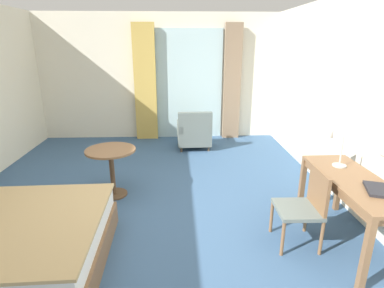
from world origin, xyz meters
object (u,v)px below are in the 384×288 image
object	(u,v)px
desk_lamp	(334,141)
armchair_by_window	(194,133)
writing_desk	(354,187)
round_cafe_table	(111,161)
desk_chair	(305,204)
closed_book	(377,190)

from	to	relation	value
desk_lamp	armchair_by_window	distance (m)	3.35
writing_desk	desk_lamp	world-z (taller)	desk_lamp
round_cafe_table	desk_lamp	bearing A→B (deg)	-16.92
desk_chair	round_cafe_table	xyz separation A→B (m)	(-2.31, 1.24, 0.05)
writing_desk	desk_chair	bearing A→B (deg)	178.23
desk_chair	round_cafe_table	size ratio (longest dim) A/B	1.21
round_cafe_table	writing_desk	bearing A→B (deg)	-24.14
closed_book	armchair_by_window	xyz separation A→B (m)	(-1.57, 3.63, -0.45)
desk_lamp	closed_book	bearing A→B (deg)	-80.34
writing_desk	desk_lamp	xyz separation A→B (m)	(-0.07, 0.43, 0.38)
closed_book	writing_desk	bearing A→B (deg)	119.88
writing_desk	armchair_by_window	bearing A→B (deg)	114.42
desk_lamp	armchair_by_window	xyz separation A→B (m)	(-1.45, 2.93, -0.72)
writing_desk	round_cafe_table	distance (m)	3.08
writing_desk	desk_chair	world-z (taller)	desk_chair
closed_book	armchair_by_window	bearing A→B (deg)	133.01
desk_chair	writing_desk	bearing A→B (deg)	-1.77
closed_book	round_cafe_table	bearing A→B (deg)	171.36
round_cafe_table	closed_book	bearing A→B (deg)	-28.23
desk_chair	armchair_by_window	size ratio (longest dim) A/B	1.05
closed_book	armchair_by_window	world-z (taller)	armchair_by_window
desk_lamp	closed_book	size ratio (longest dim) A/B	1.43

